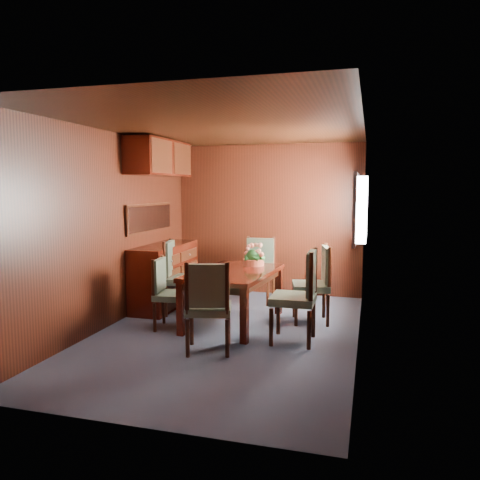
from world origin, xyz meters
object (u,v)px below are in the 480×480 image
(sideboard, at_px, (165,275))
(flower_centerpiece, at_px, (253,255))
(dining_table, at_px, (234,278))
(chair_right_near, at_px, (301,291))
(chair_left_near, at_px, (167,289))
(chair_head, at_px, (208,302))

(sideboard, relative_size, flower_centerpiece, 4.58)
(dining_table, height_order, flower_centerpiece, flower_centerpiece)
(chair_right_near, bearing_deg, chair_left_near, 86.36)
(dining_table, distance_m, chair_head, 1.10)
(sideboard, height_order, chair_right_near, chair_right_near)
(dining_table, xyz_separation_m, chair_right_near, (0.91, -0.48, -0.00))
(chair_right_near, height_order, chair_head, chair_right_near)
(dining_table, relative_size, chair_left_near, 1.75)
(chair_right_near, relative_size, chair_head, 1.07)
(chair_head, bearing_deg, dining_table, 77.17)
(flower_centerpiece, bearing_deg, chair_head, -93.54)
(dining_table, relative_size, chair_head, 1.57)
(sideboard, distance_m, chair_head, 2.10)
(dining_table, bearing_deg, chair_right_near, -22.34)
(chair_head, bearing_deg, flower_centerpiece, 71.24)
(chair_right_near, bearing_deg, flower_centerpiece, 38.85)
(chair_left_near, distance_m, chair_right_near, 1.65)
(dining_table, bearing_deg, sideboard, 159.76)
(chair_left_near, bearing_deg, flower_centerpiece, 126.73)
(sideboard, height_order, dining_table, sideboard)
(chair_left_near, height_order, flower_centerpiece, flower_centerpiece)
(chair_right_near, distance_m, chair_head, 1.06)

